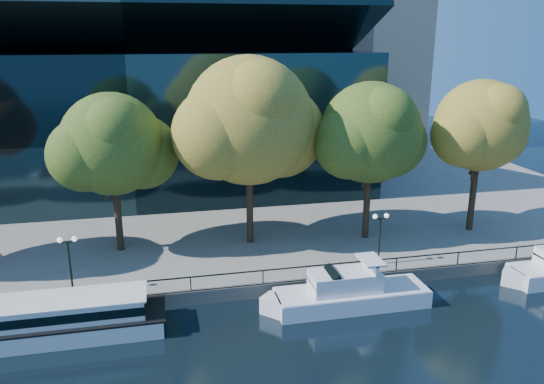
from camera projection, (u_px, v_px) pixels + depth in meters
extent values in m
plane|color=black|center=(195.00, 328.00, 33.22)|extent=(160.00, 160.00, 0.00)
cube|color=slate|center=(173.00, 176.00, 67.27)|extent=(90.00, 67.00, 1.00)
cube|color=#47443F|center=(192.00, 298.00, 35.93)|extent=(90.00, 0.25, 1.00)
cube|color=black|center=(190.00, 277.00, 35.71)|extent=(88.20, 0.08, 0.08)
cube|color=black|center=(191.00, 284.00, 35.85)|extent=(0.07, 0.07, 0.90)
cube|color=black|center=(135.00, 124.00, 60.11)|extent=(50.00, 24.00, 16.00)
cube|color=black|center=(127.00, 37.00, 53.67)|extent=(50.00, 17.14, 7.86)
cube|color=silver|center=(44.00, 329.00, 31.99)|extent=(14.18, 3.44, 1.11)
cube|color=black|center=(43.00, 321.00, 31.83)|extent=(14.46, 3.51, 0.12)
cube|color=silver|center=(50.00, 310.00, 31.75)|extent=(11.06, 2.82, 1.22)
cube|color=black|center=(50.00, 310.00, 31.74)|extent=(11.20, 2.89, 0.56)
cube|color=silver|center=(49.00, 301.00, 31.57)|extent=(11.34, 2.96, 0.10)
cube|color=silver|center=(351.00, 298.00, 35.76)|extent=(10.35, 2.96, 1.18)
cube|color=silver|center=(277.00, 306.00, 34.71)|extent=(2.26, 2.26, 1.18)
cube|color=silver|center=(352.00, 290.00, 35.59)|extent=(10.14, 2.90, 0.08)
cube|color=silver|center=(345.00, 281.00, 35.28)|extent=(4.66, 2.22, 1.28)
cube|color=black|center=(326.00, 281.00, 34.98)|extent=(2.04, 2.13, 1.61)
cube|color=silver|center=(371.00, 265.00, 35.37)|extent=(0.25, 2.31, 0.79)
cube|color=silver|center=(371.00, 260.00, 35.26)|extent=(1.38, 2.31, 0.15)
cube|color=silver|center=(516.00, 278.00, 38.68)|extent=(2.16, 2.16, 1.17)
cylinder|color=black|center=(118.00, 209.00, 41.81)|extent=(0.56, 0.56, 6.93)
cylinder|color=black|center=(121.00, 175.00, 41.32)|extent=(1.13, 1.69, 3.47)
cylinder|color=black|center=(109.00, 180.00, 40.74)|extent=(1.04, 1.17, 3.10)
sphere|color=#344C17|center=(112.00, 144.00, 40.33)|extent=(7.87, 7.87, 7.87)
sphere|color=#344C17|center=(142.00, 152.00, 42.16)|extent=(5.91, 5.91, 5.91)
sphere|color=#344C17|center=(84.00, 155.00, 39.36)|extent=(5.51, 5.51, 5.51)
sphere|color=#344C17|center=(114.00, 129.00, 38.55)|extent=(4.72, 4.72, 4.72)
cylinder|color=black|center=(250.00, 195.00, 43.22)|extent=(0.56, 0.56, 8.15)
cylinder|color=black|center=(255.00, 156.00, 42.60)|extent=(1.27, 1.93, 4.07)
cylinder|color=black|center=(245.00, 162.00, 42.03)|extent=(1.16, 1.32, 3.64)
sphere|color=olive|center=(249.00, 121.00, 41.48)|extent=(10.15, 10.15, 10.15)
sphere|color=olive|center=(279.00, 132.00, 43.84)|extent=(7.61, 7.61, 7.61)
sphere|color=olive|center=(218.00, 134.00, 40.23)|extent=(7.10, 7.10, 7.10)
sphere|color=olive|center=(260.00, 101.00, 39.18)|extent=(6.09, 6.09, 6.09)
cylinder|color=black|center=(367.00, 197.00, 44.43)|extent=(0.56, 0.56, 7.24)
cylinder|color=black|center=(374.00, 163.00, 43.92)|extent=(1.16, 1.75, 3.62)
cylinder|color=black|center=(366.00, 168.00, 43.34)|extent=(1.07, 1.21, 3.24)
sphere|color=#344C17|center=(371.00, 133.00, 42.90)|extent=(8.25, 8.25, 8.25)
sphere|color=#344C17|center=(389.00, 141.00, 44.81)|extent=(6.19, 6.19, 6.19)
sphere|color=#344C17|center=(350.00, 143.00, 41.88)|extent=(5.77, 5.77, 5.77)
sphere|color=#344C17|center=(385.00, 118.00, 41.02)|extent=(4.95, 4.95, 4.95)
cylinder|color=black|center=(473.00, 189.00, 46.20)|extent=(0.56, 0.56, 7.45)
cylinder|color=black|center=(481.00, 156.00, 45.66)|extent=(1.19, 1.80, 3.73)
cylinder|color=black|center=(475.00, 160.00, 45.08)|extent=(1.09, 1.23, 3.33)
sphere|color=olive|center=(481.00, 126.00, 44.62)|extent=(7.73, 7.73, 7.73)
sphere|color=olive|center=(493.00, 134.00, 46.41)|extent=(5.80, 5.80, 5.80)
sphere|color=olive|center=(464.00, 135.00, 43.66)|extent=(5.41, 5.41, 5.41)
sphere|color=olive|center=(498.00, 112.00, 42.86)|extent=(4.64, 4.64, 4.64)
cylinder|color=black|center=(70.00, 268.00, 35.05)|extent=(0.14, 0.14, 3.60)
cube|color=black|center=(67.00, 242.00, 34.53)|extent=(0.90, 0.06, 0.06)
sphere|color=white|center=(60.00, 240.00, 34.38)|extent=(0.36, 0.36, 0.36)
sphere|color=white|center=(74.00, 239.00, 34.56)|extent=(0.36, 0.36, 0.36)
cylinder|color=black|center=(379.00, 242.00, 39.52)|extent=(0.14, 0.14, 3.60)
cube|color=black|center=(381.00, 219.00, 38.99)|extent=(0.90, 0.06, 0.06)
sphere|color=white|center=(375.00, 217.00, 38.84)|extent=(0.36, 0.36, 0.36)
sphere|color=white|center=(387.00, 216.00, 39.03)|extent=(0.36, 0.36, 0.36)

